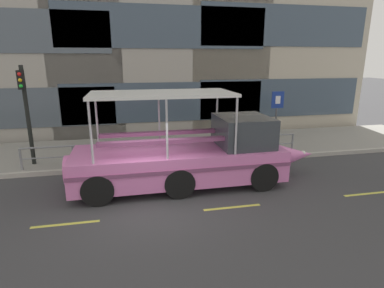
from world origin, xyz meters
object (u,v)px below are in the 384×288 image
at_px(parking_sign, 277,111).
at_px(duck_tour_boat, 193,156).
at_px(traffic_light_pole, 26,106).
at_px(pedestrian_near_bow, 225,127).

bearing_deg(parking_sign, duck_tour_boat, -148.24).
height_order(parking_sign, duck_tour_boat, duck_tour_boat).
bearing_deg(traffic_light_pole, parking_sign, -0.46).
xyz_separation_m(duck_tour_boat, pedestrian_near_bow, (2.44, 3.88, 0.11)).
bearing_deg(parking_sign, traffic_light_pole, 179.54).
bearing_deg(pedestrian_near_bow, duck_tour_boat, -122.17).
xyz_separation_m(parking_sign, duck_tour_boat, (-4.60, -2.84, -1.02)).
bearing_deg(traffic_light_pole, duck_tour_boat, -25.64).
relative_size(duck_tour_boat, pedestrian_near_bow, 5.63).
bearing_deg(pedestrian_near_bow, parking_sign, -25.61).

